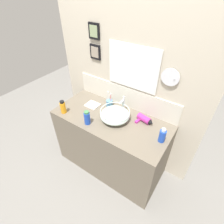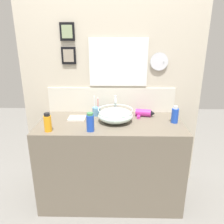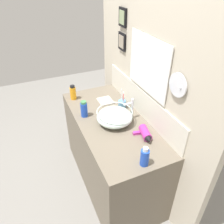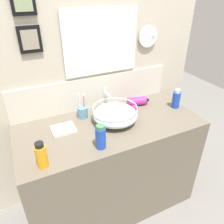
{
  "view_description": "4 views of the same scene",
  "coord_description": "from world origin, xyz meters",
  "views": [
    {
      "loc": [
        0.86,
        -1.24,
        2.13
      ],
      "look_at": [
        0.01,
        0.0,
        0.94
      ],
      "focal_mm": 28.0,
      "sensor_mm": 36.0,
      "label": 1
    },
    {
      "loc": [
        0.05,
        -1.92,
        1.59
      ],
      "look_at": [
        0.01,
        0.0,
        0.94
      ],
      "focal_mm": 35.0,
      "sensor_mm": 36.0,
      "label": 2
    },
    {
      "loc": [
        1.52,
        -0.66,
        2.06
      ],
      "look_at": [
        0.01,
        0.0,
        0.94
      ],
      "focal_mm": 35.0,
      "sensor_mm": 36.0,
      "label": 3
    },
    {
      "loc": [
        -0.57,
        -1.22,
        1.73
      ],
      "look_at": [
        0.01,
        0.0,
        0.94
      ],
      "focal_mm": 35.0,
      "sensor_mm": 36.0,
      "label": 4
    }
  ],
  "objects": [
    {
      "name": "soap_dispenser",
      "position": [
        -0.52,
        -0.22,
        0.92
      ],
      "size": [
        0.06,
        0.06,
        0.16
      ],
      "color": "orange",
      "rests_on": "vanity_counter"
    },
    {
      "name": "vanity_counter",
      "position": [
        0.0,
        0.0,
        0.42
      ],
      "size": [
        1.36,
        0.62,
        0.84
      ],
      "primitive_type": "cube",
      "color": "#6B6051",
      "rests_on": "ground"
    },
    {
      "name": "ground_plane",
      "position": [
        0.0,
        0.0,
        0.0
      ],
      "size": [
        6.0,
        6.0,
        0.0
      ],
      "primitive_type": "plane",
      "color": "gray"
    },
    {
      "name": "hand_towel",
      "position": [
        -0.33,
        0.07,
        0.85
      ],
      "size": [
        0.16,
        0.14,
        0.02
      ],
      "primitive_type": "cube",
      "color": "silver",
      "rests_on": "vanity_counter"
    },
    {
      "name": "back_panel",
      "position": [
        0.0,
        0.34,
        1.28
      ],
      "size": [
        1.87,
        0.09,
        2.57
      ],
      "color": "beige",
      "rests_on": "ground"
    },
    {
      "name": "faucet",
      "position": [
        0.05,
        0.18,
        0.96
      ],
      "size": [
        0.02,
        0.1,
        0.21
      ],
      "color": "silver",
      "rests_on": "vanity_counter"
    },
    {
      "name": "toothbrush_cup",
      "position": [
        -0.15,
        0.18,
        0.88
      ],
      "size": [
        0.08,
        0.08,
        0.21
      ],
      "color": "#598CB2",
      "rests_on": "vanity_counter"
    },
    {
      "name": "hair_drier",
      "position": [
        0.34,
        0.16,
        0.87
      ],
      "size": [
        0.21,
        0.14,
        0.07
      ],
      "color": "#B22D8C",
      "rests_on": "vanity_counter"
    },
    {
      "name": "glass_bowl_sink",
      "position": [
        0.05,
        0.01,
        0.9
      ],
      "size": [
        0.33,
        0.33,
        0.13
      ],
      "color": "silver",
      "rests_on": "vanity_counter"
    },
    {
      "name": "spray_bottle",
      "position": [
        -0.17,
        -0.21,
        0.92
      ],
      "size": [
        0.07,
        0.07,
        0.16
      ],
      "color": "blue",
      "rests_on": "vanity_counter"
    },
    {
      "name": "lotion_bottle",
      "position": [
        0.6,
        -0.0,
        0.91
      ],
      "size": [
        0.06,
        0.06,
        0.16
      ],
      "color": "blue",
      "rests_on": "vanity_counter"
    }
  ]
}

